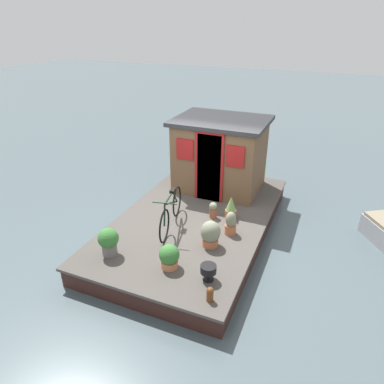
% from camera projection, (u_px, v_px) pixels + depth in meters
% --- Properties ---
extents(ground_plane, '(60.00, 60.00, 0.00)m').
position_uv_depth(ground_plane, '(195.00, 232.00, 8.37)').
color(ground_plane, '#4C5B60').
extents(houseboat_deck, '(5.56, 3.23, 0.46)m').
position_uv_depth(houseboat_deck, '(195.00, 224.00, 8.26)').
color(houseboat_deck, '#4C4742').
rests_on(houseboat_deck, ground_plane).
extents(houseboat_cabin, '(1.82, 2.31, 1.87)m').
position_uv_depth(houseboat_cabin, '(220.00, 154.00, 9.12)').
color(houseboat_cabin, brown).
rests_on(houseboat_cabin, houseboat_deck).
extents(bicycle, '(1.75, 0.54, 0.84)m').
position_uv_depth(bicycle, '(171.00, 211.00, 7.55)').
color(bicycle, black).
rests_on(bicycle, houseboat_deck).
extents(potted_plant_basil, '(0.24, 0.24, 0.52)m').
position_uv_depth(potted_plant_basil, '(231.00, 224.00, 7.38)').
color(potted_plant_basil, '#B2603D').
rests_on(potted_plant_basil, houseboat_deck).
extents(potted_plant_fern, '(0.38, 0.38, 0.47)m').
position_uv_depth(potted_plant_fern, '(169.00, 256.00, 6.37)').
color(potted_plant_fern, '#C6754C').
rests_on(potted_plant_fern, houseboat_deck).
extents(potted_plant_lavender, '(0.40, 0.40, 0.55)m').
position_uv_depth(potted_plant_lavender, '(211.00, 234.00, 6.97)').
color(potted_plant_lavender, '#B2603D').
rests_on(potted_plant_lavender, houseboat_deck).
extents(potted_plant_geranium, '(0.18, 0.18, 0.38)m').
position_uv_depth(potted_plant_geranium, '(213.00, 210.00, 8.00)').
color(potted_plant_geranium, '#935138').
rests_on(potted_plant_geranium, houseboat_deck).
extents(potted_plant_mint, '(0.40, 0.40, 0.57)m').
position_uv_depth(potted_plant_mint, '(109.00, 241.00, 6.68)').
color(potted_plant_mint, slate).
rests_on(potted_plant_mint, houseboat_deck).
extents(potted_plant_thyme, '(0.26, 0.26, 0.56)m').
position_uv_depth(potted_plant_thyme, '(231.00, 208.00, 7.93)').
color(potted_plant_thyme, '#B2603D').
rests_on(potted_plant_thyme, houseboat_deck).
extents(charcoal_grill, '(0.28, 0.28, 0.30)m').
position_uv_depth(charcoal_grill, '(208.00, 270.00, 6.07)').
color(charcoal_grill, black).
rests_on(charcoal_grill, houseboat_deck).
extents(mooring_bollard, '(0.12, 0.12, 0.27)m').
position_uv_depth(mooring_bollard, '(210.00, 294.00, 5.64)').
color(mooring_bollard, brown).
rests_on(mooring_bollard, houseboat_deck).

